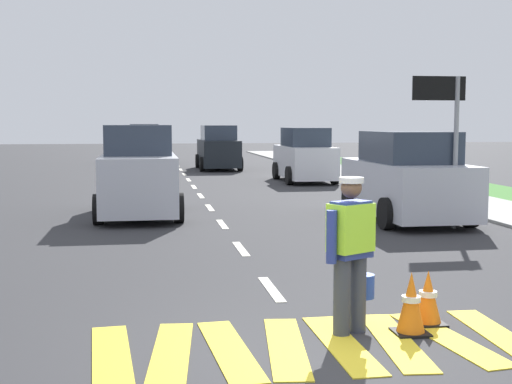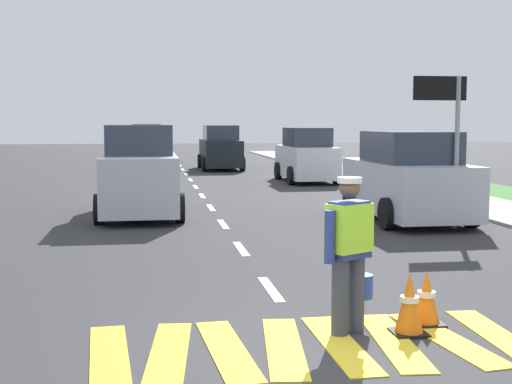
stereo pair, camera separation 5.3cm
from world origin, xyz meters
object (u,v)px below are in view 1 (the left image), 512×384
object	(u,v)px
lane_direction_sign	(446,115)
car_oncoming_lead	(139,174)
road_worker	(352,247)
traffic_cone_far	(411,304)
car_oncoming_third	(145,145)
traffic_cone_near	(428,298)
car_parked_curbside	(406,179)
car_outgoing_far	(218,149)
car_parked_far	(305,157)

from	to	relation	value
lane_direction_sign	car_oncoming_lead	xyz separation A→B (m)	(-6.38, 3.01, -1.39)
road_worker	lane_direction_sign	distance (m)	8.01
traffic_cone_far	car_oncoming_lead	distance (m)	10.33
road_worker	lane_direction_sign	size ratio (longest dim) A/B	0.52
lane_direction_sign	car_oncoming_lead	bearing A→B (deg)	154.75
traffic_cone_far	car_oncoming_third	xyz separation A→B (m)	(-2.80, 31.77, 0.67)
road_worker	lane_direction_sign	xyz separation A→B (m)	(4.08, 6.73, 1.48)
traffic_cone_near	car_parked_curbside	size ratio (longest dim) A/B	0.14
lane_direction_sign	car_oncoming_third	world-z (taller)	lane_direction_sign
car_outgoing_far	car_parked_far	bearing A→B (deg)	-71.30
road_worker	traffic_cone_far	xyz separation A→B (m)	(0.62, -0.15, -0.60)
car_oncoming_lead	car_outgoing_far	size ratio (longest dim) A/B	0.96
traffic_cone_far	car_outgoing_far	size ratio (longest dim) A/B	0.16
lane_direction_sign	car_parked_curbside	size ratio (longest dim) A/B	0.74
car_outgoing_far	traffic_cone_far	bearing A→B (deg)	-91.53
traffic_cone_far	car_parked_curbside	distance (m)	8.82
traffic_cone_near	car_parked_far	xyz separation A→B (m)	(2.89, 18.37, 0.65)
traffic_cone_near	car_parked_far	bearing A→B (deg)	81.06
road_worker	car_parked_curbside	bearing A→B (deg)	64.91
lane_direction_sign	car_parked_far	world-z (taller)	lane_direction_sign
road_worker	traffic_cone_far	bearing A→B (deg)	-13.26
traffic_cone_near	car_oncoming_third	bearing A→B (deg)	95.67
road_worker	car_outgoing_far	size ratio (longest dim) A/B	0.39
car_oncoming_lead	car_parked_curbside	size ratio (longest dim) A/B	0.96
car_oncoming_lead	car_parked_curbside	bearing A→B (deg)	-15.43
car_oncoming_third	car_parked_far	distance (m)	14.41
lane_direction_sign	car_oncoming_lead	distance (m)	7.19
car_oncoming_third	car_parked_curbside	size ratio (longest dim) A/B	0.90
car_parked_far	car_parked_curbside	size ratio (longest dim) A/B	0.96
road_worker	car_parked_far	world-z (taller)	car_parked_far
traffic_cone_near	car_parked_far	size ratio (longest dim) A/B	0.15
lane_direction_sign	car_parked_far	xyz separation A→B (m)	(-0.26, 11.81, -1.46)
traffic_cone_far	car_outgoing_far	bearing A→B (deg)	88.47
road_worker	car_oncoming_lead	bearing A→B (deg)	103.30
car_oncoming_third	lane_direction_sign	bearing A→B (deg)	-75.87
road_worker	car_oncoming_lead	size ratio (longest dim) A/B	0.40
car_oncoming_third	car_parked_far	xyz separation A→B (m)	(6.01, -13.09, -0.05)
car_outgoing_far	car_oncoming_third	bearing A→B (deg)	121.65
car_outgoing_far	car_parked_curbside	size ratio (longest dim) A/B	1.00
traffic_cone_near	car_parked_curbside	distance (m)	8.42
road_worker	car_oncoming_third	size ratio (longest dim) A/B	0.43
car_oncoming_third	car_parked_curbside	world-z (taller)	car_oncoming_third
car_parked_far	traffic_cone_far	bearing A→B (deg)	-99.75
car_parked_curbside	car_parked_far	bearing A→B (deg)	89.72
car_oncoming_third	car_parked_far	bearing A→B (deg)	-65.34
traffic_cone_near	car_oncoming_lead	xyz separation A→B (m)	(-3.24, 9.58, 0.71)
traffic_cone_far	car_parked_curbside	size ratio (longest dim) A/B	0.16
road_worker	car_outgoing_far	bearing A→B (deg)	87.10
traffic_cone_far	road_worker	bearing A→B (deg)	166.74
car_oncoming_lead	car_parked_far	world-z (taller)	car_oncoming_lead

